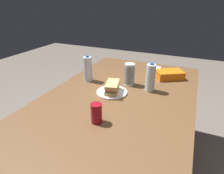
% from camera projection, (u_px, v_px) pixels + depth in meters
% --- Properties ---
extents(ground_plane, '(8.00, 8.00, 0.00)m').
position_uv_depth(ground_plane, '(118.00, 167.00, 1.73)').
color(ground_plane, '#70665B').
extents(dining_table, '(1.72, 1.07, 0.75)m').
position_uv_depth(dining_table, '(120.00, 104.00, 1.44)').
color(dining_table, brown).
rests_on(dining_table, ground_plane).
extents(paper_plate, '(0.24, 0.24, 0.01)m').
position_uv_depth(paper_plate, '(112.00, 92.00, 1.44)').
color(paper_plate, white).
rests_on(paper_plate, dining_table).
extents(sandwich, '(0.20, 0.14, 0.08)m').
position_uv_depth(sandwich, '(112.00, 87.00, 1.42)').
color(sandwich, '#DBB26B').
rests_on(sandwich, paper_plate).
extents(soda_can_red, '(0.07, 0.07, 0.12)m').
position_uv_depth(soda_can_red, '(97.00, 113.00, 1.08)').
color(soda_can_red, maroon).
rests_on(soda_can_red, dining_table).
extents(chip_bag, '(0.25, 0.27, 0.07)m').
position_uv_depth(chip_bag, '(169.00, 75.00, 1.69)').
color(chip_bag, orange).
rests_on(chip_bag, dining_table).
extents(water_bottle_tall, '(0.07, 0.07, 0.23)m').
position_uv_depth(water_bottle_tall, '(88.00, 69.00, 1.61)').
color(water_bottle_tall, silver).
rests_on(water_bottle_tall, dining_table).
extents(plastic_cup_stack, '(0.08, 0.08, 0.18)m').
position_uv_depth(plastic_cup_stack, '(130.00, 74.00, 1.54)').
color(plastic_cup_stack, silver).
rests_on(plastic_cup_stack, dining_table).
extents(water_bottle_spare, '(0.07, 0.07, 0.23)m').
position_uv_depth(water_bottle_spare, '(150.00, 78.00, 1.43)').
color(water_bottle_spare, silver).
rests_on(water_bottle_spare, dining_table).
extents(paper_napkin, '(0.13, 0.13, 0.01)m').
position_uv_depth(paper_napkin, '(154.00, 68.00, 1.94)').
color(paper_napkin, white).
rests_on(paper_napkin, dining_table).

